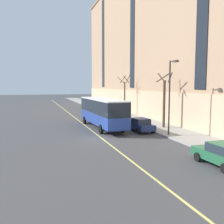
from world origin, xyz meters
name	(u,v)px	position (x,y,z in m)	size (l,w,h in m)	color
ground_plane	(100,139)	(0.00, 0.00, 0.00)	(260.00, 260.00, 0.00)	#424244
sidewalk	(167,129)	(9.03, 3.00, 0.07)	(4.65, 160.00, 0.15)	#9E9B93
city_bus	(102,111)	(1.96, 6.74, 2.13)	(3.21, 12.47, 3.67)	navy
parked_car_green_0	(222,155)	(5.59, -10.69, 0.78)	(1.99, 4.40, 1.56)	#23603D
parked_car_navy_1	(140,125)	(5.53, 2.98, 0.78)	(2.10, 4.65, 1.56)	navy
parked_car_navy_2	(94,108)	(5.40, 26.56, 0.78)	(2.07, 4.31, 1.56)	navy
parked_car_darkgray_3	(114,115)	(5.48, 13.30, 0.78)	(2.00, 4.41, 1.56)	#4C4C51
parked_car_darkgray_5	(88,106)	(5.45, 33.03, 0.78)	(2.16, 4.56, 1.56)	#4C4C51
street_tree_mid_block	(164,100)	(9.20, 4.18, 3.55)	(1.85, 1.98, 6.75)	brown
street_tree_far_uptown	(125,94)	(9.17, 18.66, 3.75)	(2.08, 2.05, 7.22)	brown
street_lamp	(171,91)	(7.30, -0.68, 4.80)	(0.36, 1.48, 7.71)	#2D2D30
lane_centerline	(96,134)	(0.26, 3.00, 0.00)	(0.16, 140.00, 0.01)	#E0D66B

